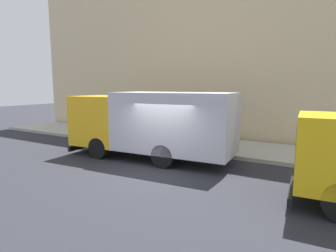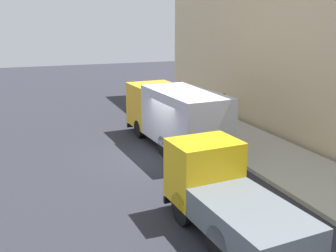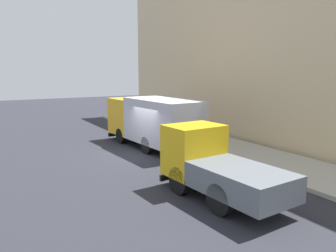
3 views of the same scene
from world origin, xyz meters
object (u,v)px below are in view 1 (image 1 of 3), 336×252
object	(u,v)px
pedestrian_walking	(165,124)
traffic_cone_orange	(107,132)
street_sign_post	(196,119)
large_utility_truck	(150,122)
pedestrian_standing	(147,120)
pedestrian_third	(157,125)

from	to	relation	value
pedestrian_walking	traffic_cone_orange	bearing A→B (deg)	58.78
pedestrian_walking	street_sign_post	xyz separation A→B (m)	(-1.09, -2.33, 0.51)
large_utility_truck	pedestrian_walking	xyz separation A→B (m)	(3.20, 1.14, -0.52)
pedestrian_standing	pedestrian_third	distance (m)	2.60
pedestrian_standing	pedestrian_third	world-z (taller)	pedestrian_third
pedestrian_walking	traffic_cone_orange	distance (m)	3.81
traffic_cone_orange	street_sign_post	distance (m)	6.12
pedestrian_third	street_sign_post	xyz separation A→B (m)	(-0.75, -2.69, 0.56)
large_utility_truck	traffic_cone_orange	bearing A→B (deg)	59.37
pedestrian_walking	pedestrian_standing	bearing A→B (deg)	13.81
pedestrian_third	large_utility_truck	bearing A→B (deg)	-153.31
pedestrian_standing	pedestrian_third	bearing A→B (deg)	61.38
pedestrian_third	traffic_cone_orange	distance (m)	3.39
pedestrian_third	street_sign_post	world-z (taller)	street_sign_post
large_utility_truck	pedestrian_walking	world-z (taller)	large_utility_truck
large_utility_truck	pedestrian_walking	bearing A→B (deg)	15.80
large_utility_truck	pedestrian_walking	size ratio (longest dim) A/B	4.25
pedestrian_standing	street_sign_post	distance (m)	5.27
street_sign_post	large_utility_truck	bearing A→B (deg)	150.55
pedestrian_walking	street_sign_post	bearing A→B (deg)	-158.15
pedestrian_walking	street_sign_post	distance (m)	2.62
pedestrian_standing	traffic_cone_orange	bearing A→B (deg)	-17.43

